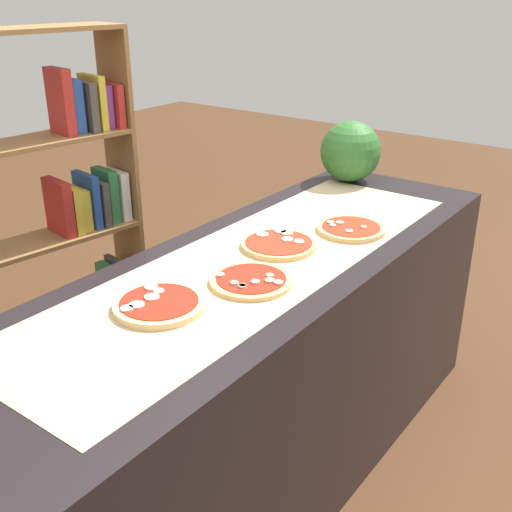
% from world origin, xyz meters
% --- Properties ---
extents(ground_plane, '(12.00, 12.00, 0.00)m').
position_xyz_m(ground_plane, '(0.00, 0.00, 0.00)').
color(ground_plane, '#4C2D19').
extents(counter, '(2.41, 0.75, 0.93)m').
position_xyz_m(counter, '(0.00, 0.00, 0.46)').
color(counter, black).
rests_on(counter, ground_plane).
extents(parchment_paper, '(1.95, 0.57, 0.00)m').
position_xyz_m(parchment_paper, '(0.00, 0.00, 0.93)').
color(parchment_paper, tan).
rests_on(parchment_paper, counter).
extents(pizza_mozzarella_0, '(0.27, 0.27, 0.03)m').
position_xyz_m(pizza_mozzarella_0, '(-0.44, 0.03, 0.94)').
color(pizza_mozzarella_0, '#E5C17F').
rests_on(pizza_mozzarella_0, parchment_paper).
extents(pizza_mushroom_1, '(0.27, 0.27, 0.02)m').
position_xyz_m(pizza_mushroom_1, '(-0.15, -0.09, 0.94)').
color(pizza_mushroom_1, '#DBB26B').
rests_on(pizza_mushroom_1, parchment_paper).
extents(pizza_mozzarella_2, '(0.27, 0.27, 0.03)m').
position_xyz_m(pizza_mozzarella_2, '(0.15, 0.01, 0.94)').
color(pizza_mozzarella_2, '#DBB26B').
rests_on(pizza_mozzarella_2, parchment_paper).
extents(pizza_mushroom_3, '(0.26, 0.26, 0.03)m').
position_xyz_m(pizza_mushroom_3, '(0.44, -0.13, 0.94)').
color(pizza_mushroom_3, '#DBB26B').
rests_on(pizza_mushroom_3, parchment_paper).
extents(watermelon, '(0.29, 0.29, 0.29)m').
position_xyz_m(watermelon, '(1.02, 0.20, 1.07)').
color(watermelon, '#2D6628').
rests_on(watermelon, counter).
extents(bookshelf, '(0.94, 0.35, 1.66)m').
position_xyz_m(bookshelf, '(-0.10, 0.95, 0.85)').
color(bookshelf, brown).
rests_on(bookshelf, ground_plane).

